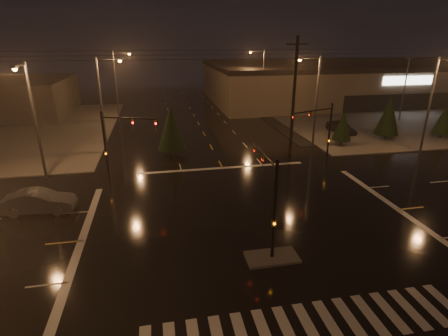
# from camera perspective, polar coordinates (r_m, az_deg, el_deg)

# --- Properties ---
(ground) EXTENTS (140.00, 140.00, 0.00)m
(ground) POSITION_cam_1_polar(r_m,az_deg,el_deg) (23.95, 4.77, -9.09)
(ground) COLOR black
(ground) RESTS_ON ground
(sidewalk_ne) EXTENTS (36.00, 36.00, 0.12)m
(sidewalk_ne) POSITION_cam_1_polar(r_m,az_deg,el_deg) (62.64, 24.47, 7.90)
(sidewalk_ne) COLOR #4D4A45
(sidewalk_ne) RESTS_ON ground
(median_island) EXTENTS (3.00, 1.60, 0.15)m
(median_island) POSITION_cam_1_polar(r_m,az_deg,el_deg) (20.68, 7.82, -14.24)
(median_island) COLOR #4D4A45
(median_island) RESTS_ON ground
(crosswalk) EXTENTS (15.00, 2.60, 0.01)m
(crosswalk) POSITION_cam_1_polar(r_m,az_deg,el_deg) (17.16, 13.53, -23.62)
(crosswalk) COLOR beige
(crosswalk) RESTS_ON ground
(stop_bar_far) EXTENTS (16.00, 0.50, 0.01)m
(stop_bar_far) POSITION_cam_1_polar(r_m,az_deg,el_deg) (33.67, -0.22, 0.02)
(stop_bar_far) COLOR beige
(stop_bar_far) RESTS_ON ground
(parking_lot) EXTENTS (50.00, 24.00, 0.08)m
(parking_lot) POSITION_cam_1_polar(r_m,az_deg,el_deg) (64.13, 29.17, 7.38)
(parking_lot) COLOR black
(parking_lot) RESTS_ON ground
(retail_building) EXTENTS (60.20, 28.30, 7.20)m
(retail_building) POSITION_cam_1_polar(r_m,az_deg,el_deg) (78.02, 21.29, 13.33)
(retail_building) COLOR #756853
(retail_building) RESTS_ON ground
(signal_mast_median) EXTENTS (0.25, 4.59, 6.00)m
(signal_mast_median) POSITION_cam_1_polar(r_m,az_deg,el_deg) (19.64, 7.48, -3.87)
(signal_mast_median) COLOR black
(signal_mast_median) RESTS_ON ground
(signal_mast_ne) EXTENTS (4.84, 1.86, 6.00)m
(signal_mast_ne) POSITION_cam_1_polar(r_m,az_deg,el_deg) (34.76, 15.72, 6.43)
(signal_mast_ne) COLOR black
(signal_mast_ne) RESTS_ON ground
(signal_mast_nw) EXTENTS (4.84, 1.86, 6.00)m
(signal_mast_nw) POSITION_cam_1_polar(r_m,az_deg,el_deg) (31.38, -17.28, 4.80)
(signal_mast_nw) COLOR black
(signal_mast_nw) RESTS_ON ground
(streetlight_1) EXTENTS (2.77, 0.32, 10.00)m
(streetlight_1) POSITION_cam_1_polar(r_m,az_deg,el_deg) (38.82, -19.02, 10.54)
(streetlight_1) COLOR #38383A
(streetlight_1) RESTS_ON ground
(streetlight_2) EXTENTS (2.77, 0.32, 10.00)m
(streetlight_2) POSITION_cam_1_polar(r_m,az_deg,el_deg) (54.58, -16.96, 13.36)
(streetlight_2) COLOR #38383A
(streetlight_2) RESTS_ON ground
(streetlight_3) EXTENTS (2.77, 0.32, 10.00)m
(streetlight_3) POSITION_cam_1_polar(r_m,az_deg,el_deg) (40.28, 14.52, 11.32)
(streetlight_3) COLOR #38383A
(streetlight_3) RESTS_ON ground
(streetlight_4) EXTENTS (2.77, 0.32, 10.00)m
(streetlight_4) POSITION_cam_1_polar(r_m,az_deg,el_deg) (58.84, 6.14, 14.56)
(streetlight_4) COLOR #38383A
(streetlight_4) RESTS_ON ground
(streetlight_5) EXTENTS (0.32, 2.77, 10.00)m
(streetlight_5) POSITION_cam_1_polar(r_m,az_deg,el_deg) (33.32, -28.73, 7.65)
(streetlight_5) COLOR #38383A
(streetlight_5) RESTS_ON ground
(streetlight_6) EXTENTS (0.32, 2.77, 10.00)m
(streetlight_6) POSITION_cam_1_polar(r_m,az_deg,el_deg) (42.25, 30.96, 9.50)
(streetlight_6) COLOR #38383A
(streetlight_6) RESTS_ON ground
(utility_pole_1) EXTENTS (2.20, 0.32, 12.00)m
(utility_pole_1) POSITION_cam_1_polar(r_m,az_deg,el_deg) (37.15, 11.33, 11.36)
(utility_pole_1) COLOR black
(utility_pole_1) RESTS_ON ground
(conifer_0) EXTENTS (2.14, 2.14, 4.04)m
(conifer_0) POSITION_cam_1_polar(r_m,az_deg,el_deg) (42.36, 18.83, 6.56)
(conifer_0) COLOR black
(conifer_0) RESTS_ON ground
(conifer_1) EXTENTS (2.86, 2.86, 5.17)m
(conifer_1) POSITION_cam_1_polar(r_m,az_deg,el_deg) (47.03, 25.28, 7.71)
(conifer_1) COLOR black
(conifer_1) RESTS_ON ground
(conifer_2) EXTENTS (2.26, 2.26, 4.22)m
(conifer_2) POSITION_cam_1_polar(r_m,az_deg,el_deg) (50.65, 32.27, 6.74)
(conifer_2) COLOR black
(conifer_2) RESTS_ON ground
(conifer_3) EXTENTS (2.94, 2.94, 5.30)m
(conifer_3) POSITION_cam_1_polar(r_m,az_deg,el_deg) (37.09, -8.63, 6.56)
(conifer_3) COLOR black
(conifer_3) RESTS_ON ground
(car_parked) EXTENTS (2.63, 4.98, 1.61)m
(car_parked) POSITION_cam_1_polar(r_m,az_deg,el_deg) (48.45, 18.58, 6.34)
(car_parked) COLOR black
(car_parked) RESTS_ON ground
(car_crossing) EXTENTS (5.05, 2.05, 1.63)m
(car_crossing) POSITION_cam_1_polar(r_m,az_deg,el_deg) (28.35, -28.00, -4.84)
(car_crossing) COLOR #575B5F
(car_crossing) RESTS_ON ground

